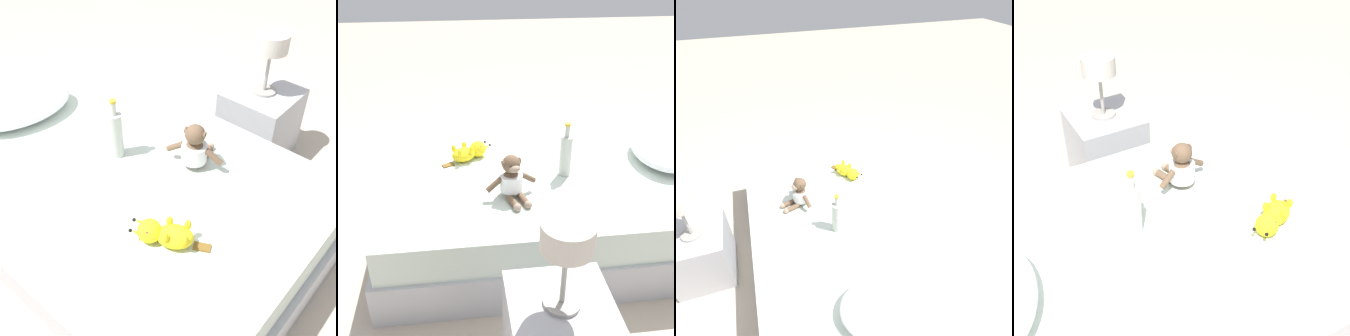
{
  "view_description": "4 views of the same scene",
  "coord_description": "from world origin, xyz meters",
  "views": [
    {
      "loc": [
        -1.01,
        -1.21,
        1.8
      ],
      "look_at": [
        0.06,
        -0.28,
        0.52
      ],
      "focal_mm": 45.89,
      "sensor_mm": 36.0,
      "label": 1
    },
    {
      "loc": [
        2.04,
        -0.55,
        1.61
      ],
      "look_at": [
        0.03,
        -0.29,
        0.48
      ],
      "focal_mm": 43.58,
      "sensor_mm": 36.0,
      "label": 2
    },
    {
      "loc": [
        0.42,
        1.29,
        1.97
      ],
      "look_at": [
        -0.18,
        -0.53,
        0.49
      ],
      "focal_mm": 30.19,
      "sensor_mm": 36.0,
      "label": 3
    },
    {
      "loc": [
        -1.42,
        0.65,
        1.93
      ],
      "look_at": [
        0.24,
        -0.29,
        0.53
      ],
      "focal_mm": 54.13,
      "sensor_mm": 36.0,
      "label": 4
    }
  ],
  "objects": [
    {
      "name": "bedside_lamp",
      "position": [
        1.01,
        -0.21,
        0.73
      ],
      "size": [
        0.19,
        0.19,
        0.36
      ],
      "color": "gray",
      "rests_on": "nightstand"
    },
    {
      "name": "plush_yellow_creature",
      "position": [
        -0.2,
        -0.49,
        0.48
      ],
      "size": [
        0.21,
        0.31,
        0.1
      ],
      "color": "yellow",
      "rests_on": "bed"
    },
    {
      "name": "plush_monkey",
      "position": [
        0.25,
        -0.29,
        0.53
      ],
      "size": [
        0.24,
        0.28,
        0.24
      ],
      "color": "brown",
      "rests_on": "bed"
    },
    {
      "name": "bed",
      "position": [
        0.0,
        0.0,
        0.21
      ],
      "size": [
        1.31,
        2.02,
        0.43
      ],
      "color": "#B2B2B7",
      "rests_on": "ground_plane"
    },
    {
      "name": "ground_plane",
      "position": [
        0.0,
        0.0,
        0.0
      ],
      "size": [
        16.0,
        16.0,
        0.0
      ],
      "primitive_type": "plane",
      "color": "#B7A893"
    },
    {
      "name": "nightstand",
      "position": [
        1.01,
        -0.21,
        0.22
      ],
      "size": [
        0.4,
        0.4,
        0.44
      ],
      "color": "#B2B2B7",
      "rests_on": "ground_plane"
    },
    {
      "name": "glass_bottle",
      "position": [
        0.06,
        0.04,
        0.56
      ],
      "size": [
        0.07,
        0.07,
        0.32
      ],
      "color": "#B7BCB2",
      "rests_on": "bed"
    }
  ]
}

